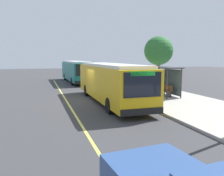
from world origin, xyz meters
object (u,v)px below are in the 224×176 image
Objects in this scene: transit_bus_second at (76,71)px; route_sign_post at (150,78)px; waiting_bench at (166,90)px; transit_bus_main at (110,81)px.

transit_bus_second and route_sign_post have the same top height.
transit_bus_second is at bearing -160.88° from waiting_bench.
waiting_bench is at bearing 19.12° from transit_bus_second.
route_sign_post is (17.35, 2.87, 0.34)m from transit_bus_second.
transit_bus_second is 17.59m from route_sign_post.
transit_bus_main is 0.98× the size of transit_bus_second.
waiting_bench is (15.40, 5.34, -0.98)m from transit_bus_second.
route_sign_post is at bearing -51.73° from waiting_bench.
waiting_bench is at bearing 95.28° from transit_bus_main.
transit_bus_main is 5.20m from waiting_bench.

